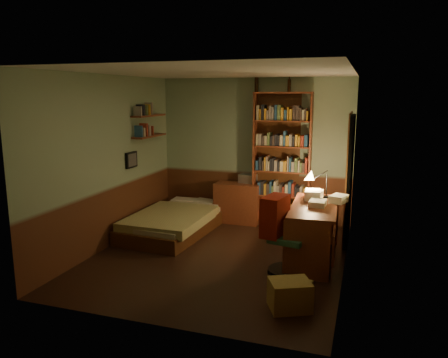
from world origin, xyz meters
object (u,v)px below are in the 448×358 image
(bookshelf, at_px, (282,160))
(office_chair, at_px, (289,238))
(mini_stereo, at_px, (248,178))
(cardboard_box_b, at_px, (294,292))
(desk_lamp, at_px, (327,180))
(dresser, at_px, (238,203))
(desk, at_px, (313,233))
(bed, at_px, (175,214))
(cardboard_box_a, at_px, (290,295))

(bookshelf, bearing_deg, office_chair, -79.01)
(mini_stereo, distance_m, cardboard_box_b, 3.32)
(cardboard_box_b, bearing_deg, desk_lamp, 85.87)
(dresser, xyz_separation_m, cardboard_box_b, (1.51, -2.83, -0.24))
(desk, distance_m, desk_lamp, 0.86)
(bed, height_order, cardboard_box_a, bed)
(bed, relative_size, mini_stereo, 7.10)
(bed, height_order, mini_stereo, mini_stereo)
(bed, bearing_deg, cardboard_box_a, -38.23)
(dresser, xyz_separation_m, cardboard_box_a, (1.48, -2.99, -0.20))
(bookshelf, relative_size, desk, 1.58)
(desk_lamp, bearing_deg, dresser, 136.30)
(bed, bearing_deg, cardboard_box_b, -35.63)
(bed, distance_m, bookshelf, 2.08)
(desk, distance_m, cardboard_box_b, 1.41)
(mini_stereo, height_order, desk_lamp, desk_lamp)
(mini_stereo, relative_size, bookshelf, 0.12)
(desk, bearing_deg, bookshelf, 113.77)
(mini_stereo, bearing_deg, desk, -36.50)
(cardboard_box_b, bearing_deg, office_chair, 105.08)
(desk, height_order, cardboard_box_b, desk)
(bookshelf, height_order, cardboard_box_a, bookshelf)
(mini_stereo, height_order, bookshelf, bookshelf)
(bed, xyz_separation_m, office_chair, (2.14, -1.15, 0.17))
(office_chair, distance_m, cardboard_box_a, 1.03)
(bookshelf, relative_size, office_chair, 2.47)
(desk_lamp, xyz_separation_m, office_chair, (-0.35, -1.12, -0.59))
(bed, relative_size, cardboard_box_a, 4.81)
(bed, xyz_separation_m, bookshelf, (1.63, 0.96, 0.87))
(dresser, bearing_deg, mini_stereo, 39.04)
(office_chair, height_order, cardboard_box_a, office_chair)
(bed, relative_size, bookshelf, 0.88)
(mini_stereo, bearing_deg, office_chair, -50.13)
(bed, relative_size, dresser, 2.55)
(bookshelf, relative_size, desk_lamp, 4.40)
(desk, bearing_deg, dresser, 134.13)
(dresser, distance_m, desk_lamp, 2.01)
(bookshelf, distance_m, desk_lamp, 1.33)
(mini_stereo, xyz_separation_m, cardboard_box_a, (1.33, -3.12, -0.64))
(mini_stereo, xyz_separation_m, desk_lamp, (1.49, -1.04, 0.26))
(desk_lamp, xyz_separation_m, cardboard_box_a, (-0.16, -2.08, -0.90))
(bed, distance_m, dresser, 1.22)
(bed, height_order, desk, desk)
(desk, distance_m, cardboard_box_a, 1.57)
(mini_stereo, bearing_deg, cardboard_box_a, -54.88)
(mini_stereo, relative_size, cardboard_box_a, 0.68)
(bed, bearing_deg, office_chair, -24.31)
(bookshelf, distance_m, cardboard_box_b, 3.18)
(office_chair, bearing_deg, mini_stereo, 129.75)
(bed, bearing_deg, bookshelf, 34.69)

